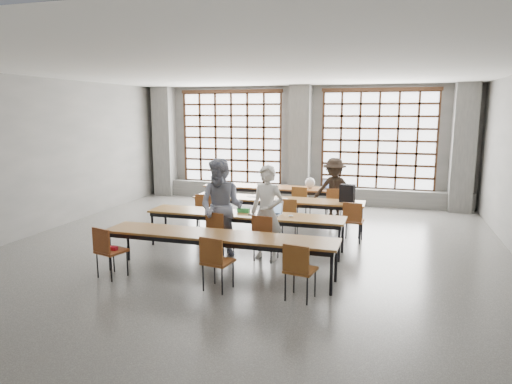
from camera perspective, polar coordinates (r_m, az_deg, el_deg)
floor at (r=9.11m, az=-1.07°, el=-7.49°), size 11.00×11.00×0.00m
ceiling at (r=8.71m, az=-1.15°, el=15.02°), size 11.00×11.00×0.00m
wall_back at (r=14.06m, az=5.76°, el=5.98°), size 10.00×0.00×10.00m
wall_front at (r=3.96m, az=-26.23°, el=-5.72°), size 10.00×0.00×10.00m
wall_left at (r=11.30m, az=-26.09°, el=3.99°), size 0.00×11.00×11.00m
column_left at (r=15.30m, az=-11.34°, el=6.17°), size 0.60×0.55×3.50m
column_mid at (r=13.78m, az=5.54°, el=5.90°), size 0.60×0.55×3.50m
column_right at (r=13.65m, az=24.48°, el=5.00°), size 0.60×0.55×3.50m
window_left at (r=14.56m, az=-3.07°, el=6.75°), size 3.32×0.12×3.00m
window_right at (r=13.72m, az=15.03°, el=6.21°), size 3.32×0.12×3.00m
sill_ledge at (r=14.05m, az=5.50°, el=-0.19°), size 9.80×0.35×0.50m
desk_row_a at (r=12.33m, az=2.60°, el=0.35°), size 4.00×0.70×0.73m
desk_row_b at (r=10.68m, az=2.69°, el=-1.18°), size 4.00×0.70×0.73m
desk_row_c at (r=9.15m, az=-1.43°, el=-3.09°), size 4.00×0.70×0.73m
desk_row_d at (r=7.67m, az=-4.69°, el=-5.74°), size 4.00×0.70×0.73m
chair_back_left at (r=12.19m, az=-4.62°, el=-0.40°), size 0.52×0.52×0.88m
chair_back_mid at (r=11.58m, az=5.62°, el=-0.97°), size 0.47×0.48×0.88m
chair_back_right at (r=11.46m, az=9.70°, el=-1.19°), size 0.51×0.51×0.88m
chair_mid_left at (r=10.62m, az=-6.45°, el=-2.01°), size 0.51×0.52×0.88m
chair_mid_centre at (r=10.02m, az=4.07°, el=-2.70°), size 0.44×0.45×0.88m
chair_mid_right at (r=9.82m, az=12.02°, el=-3.16°), size 0.44×0.45×0.88m
chair_front_left at (r=8.71m, az=-4.71°, el=-4.67°), size 0.51×0.52×0.88m
chair_front_right at (r=8.43m, az=1.07°, el=-5.14°), size 0.47×0.48×0.88m
chair_near_left at (r=7.96m, az=-18.06°, el=-6.58°), size 0.52×0.52×0.88m
chair_near_mid at (r=7.08m, az=-5.11°, el=-8.19°), size 0.49×0.49×0.88m
chair_near_right at (r=6.73m, az=5.36°, el=-9.19°), size 0.49×0.49×0.88m
student_male at (r=8.47m, az=1.39°, el=-2.62°), size 0.73×0.56×1.78m
student_female at (r=8.73m, az=-4.33°, el=-1.95°), size 0.95×0.76×1.87m
student_back at (r=11.53m, az=9.73°, el=0.24°), size 1.15×0.82×1.61m
laptop_front at (r=9.07m, az=2.12°, el=-2.39°), size 0.38×0.33×0.26m
laptop_back at (r=12.16m, az=8.96°, el=0.71°), size 0.41×0.37×0.26m
mouse at (r=8.87m, az=4.38°, el=-2.99°), size 0.12×0.10×0.04m
green_box at (r=9.21m, az=-1.57°, el=-2.30°), size 0.26×0.11×0.09m
phone at (r=8.99m, az=-0.53°, el=-2.86°), size 0.13×0.06×0.01m
paper_sheet_a at (r=10.87m, az=-0.31°, el=-0.61°), size 0.33×0.26×0.00m
paper_sheet_b at (r=10.70m, az=1.07°, el=-0.79°), size 0.34×0.28×0.00m
paper_sheet_c at (r=10.64m, az=3.22°, el=-0.85°), size 0.36×0.32×0.00m
backpack at (r=10.42m, az=11.34°, el=-0.17°), size 0.35×0.25×0.40m
plastic_bag at (r=12.16m, az=6.78°, el=1.15°), size 0.30×0.27×0.29m
red_pouch at (r=8.02m, az=-17.61°, el=-6.71°), size 0.20×0.09×0.06m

